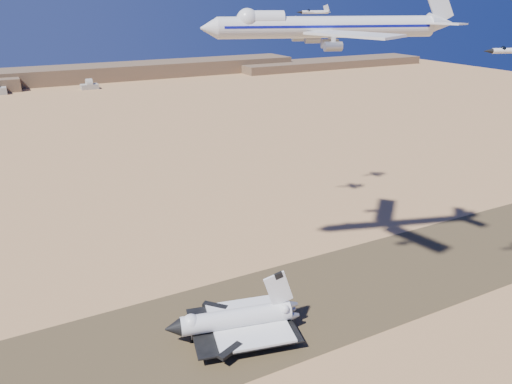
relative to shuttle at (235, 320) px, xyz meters
name	(u,v)px	position (x,y,z in m)	size (l,w,h in m)	color
ground	(242,321)	(5.00, 5.38, -5.40)	(1200.00, 1200.00, 0.00)	tan
runway	(242,321)	(5.00, 5.38, -5.37)	(600.00, 50.00, 0.06)	#4E3C27
ridgeline	(102,75)	(70.32, 532.69, 2.23)	(960.00, 90.00, 18.00)	brown
shuttle	(235,320)	(0.00, 0.00, 0.00)	(40.83, 30.76, 20.09)	white
carrier_747	(320,27)	(36.42, 14.95, 82.44)	(77.93, 58.03, 19.53)	silver
crew_a	(268,338)	(7.48, -7.07, -4.44)	(0.66, 0.43, 1.81)	#D0600C
crew_b	(276,341)	(9.04, -9.28, -4.42)	(0.89, 0.51, 1.84)	#D0600C
crew_c	(268,339)	(7.31, -7.45, -4.44)	(1.06, 0.54, 1.80)	#D0600C
chase_jet_a	(512,50)	(69.09, -26.02, 77.65)	(14.97, 8.75, 3.82)	silver
chase_jet_d	(280,24)	(51.11, 63.51, 80.97)	(15.19, 8.94, 3.89)	silver
chase_jet_e	(314,12)	(72.37, 71.67, 85.13)	(15.02, 8.43, 3.77)	silver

